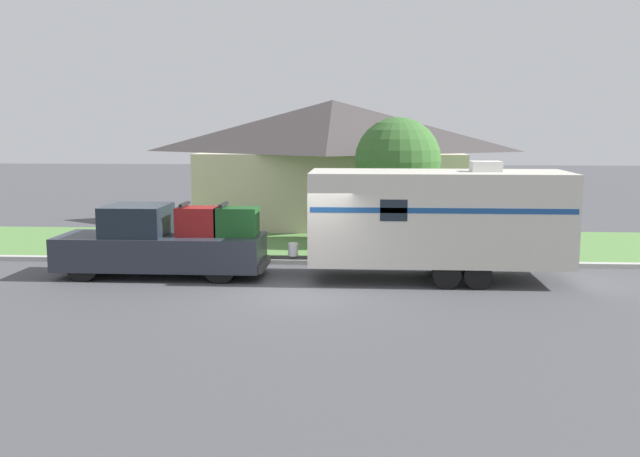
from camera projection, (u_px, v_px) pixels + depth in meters
name	position (u px, v px, depth m)	size (l,w,h in m)	color
ground_plane	(303.00, 292.00, 18.22)	(120.00, 120.00, 0.00)	#47474C
curb_strip	(314.00, 262.00, 21.92)	(80.00, 0.30, 0.14)	#ADADA8
lawn_strip	(321.00, 244.00, 25.53)	(80.00, 7.00, 0.03)	#568442
house_across_street	(332.00, 160.00, 30.96)	(11.66, 7.55, 5.31)	beige
pickup_truck	(163.00, 244.00, 20.07)	(5.86, 1.99, 2.09)	black
travel_trailer	(438.00, 217.00, 19.46)	(8.08, 2.50, 3.28)	black
mailbox	(475.00, 230.00, 22.36)	(0.48, 0.20, 1.27)	brown
tree_in_yard	(398.00, 161.00, 25.01)	(3.03, 3.03, 4.53)	brown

